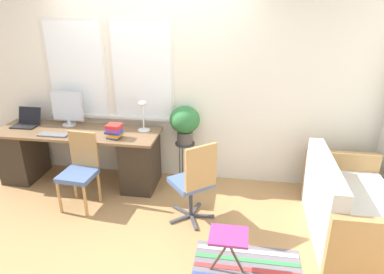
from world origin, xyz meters
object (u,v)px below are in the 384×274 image
object	(u,v)px
monitor	(67,108)
potted_plant	(185,122)
book_stack	(114,131)
folding_stool	(229,239)
plant_stand	(185,147)
couch_loveseat	(350,210)
keyboard	(53,135)
desk_lamp	(143,111)
laptop	(27,122)
desk_chair_wooden	(80,169)
mouse	(74,135)
office_chair_swivel	(194,181)

from	to	relation	value
monitor	potted_plant	bearing A→B (deg)	0.71
book_stack	folding_stool	bearing A→B (deg)	-39.69
book_stack	plant_stand	world-z (taller)	book_stack
couch_loveseat	keyboard	bearing A→B (deg)	83.10
keyboard	plant_stand	bearing A→B (deg)	14.28
desk_lamp	book_stack	xyz separation A→B (m)	(-0.28, -0.30, -0.17)
laptop	desk_lamp	world-z (taller)	desk_lamp
monitor	plant_stand	size ratio (longest dim) A/B	0.81
desk_chair_wooden	folding_stool	world-z (taller)	desk_chair_wooden
desk_lamp	desk_chair_wooden	world-z (taller)	desk_lamp
monitor	folding_stool	world-z (taller)	monitor
potted_plant	book_stack	bearing A→B (deg)	-155.63
desk_chair_wooden	book_stack	bearing A→B (deg)	54.97
mouse	desk_lamp	xyz separation A→B (m)	(0.79, 0.34, 0.25)
monitor	keyboard	distance (m)	0.45
book_stack	folding_stool	size ratio (longest dim) A/B	0.51
book_stack	desk_lamp	bearing A→B (deg)	46.92
laptop	folding_stool	bearing A→B (deg)	-27.67
book_stack	couch_loveseat	size ratio (longest dim) A/B	0.15
laptop	plant_stand	distance (m)	2.17
keyboard	plant_stand	world-z (taller)	keyboard
laptop	desk_lamp	distance (m)	1.63
keyboard	book_stack	size ratio (longest dim) A/B	1.77
plant_stand	monitor	bearing A→B (deg)	-179.29
monitor	mouse	bearing A→B (deg)	-55.52
desk_chair_wooden	folding_stool	bearing A→B (deg)	-20.93
plant_stand	potted_plant	size ratio (longest dim) A/B	1.14
office_chair_swivel	couch_loveseat	size ratio (longest dim) A/B	0.66
monitor	book_stack	world-z (taller)	monitor
couch_loveseat	folding_stool	xyz separation A→B (m)	(-1.23, -0.76, 0.08)
potted_plant	desk_lamp	bearing A→B (deg)	-172.90
plant_stand	folding_stool	size ratio (longest dim) A/B	1.37
office_chair_swivel	keyboard	bearing A→B (deg)	-53.66
monitor	keyboard	bearing A→B (deg)	-92.62
office_chair_swivel	monitor	bearing A→B (deg)	-64.52
desk_lamp	couch_loveseat	bearing A→B (deg)	-17.54
folding_stool	keyboard	bearing A→B (deg)	152.44
laptop	couch_loveseat	distance (m)	4.14
desk_lamp	potted_plant	xyz separation A→B (m)	(0.53, 0.07, -0.14)
keyboard	desk_lamp	world-z (taller)	desk_lamp
desk_lamp	plant_stand	world-z (taller)	desk_lamp
plant_stand	mouse	bearing A→B (deg)	-162.92
monitor	desk_chair_wooden	xyz separation A→B (m)	(0.47, -0.73, -0.49)
desk_lamp	plant_stand	size ratio (longest dim) A/B	0.71
desk_chair_wooden	office_chair_swivel	world-z (taller)	office_chair_swivel
mouse	desk_lamp	distance (m)	0.90
book_stack	keyboard	bearing A→B (deg)	-177.04
keyboard	desk_chair_wooden	size ratio (longest dim) A/B	0.42
laptop	folding_stool	distance (m)	3.21
mouse	plant_stand	size ratio (longest dim) A/B	0.12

